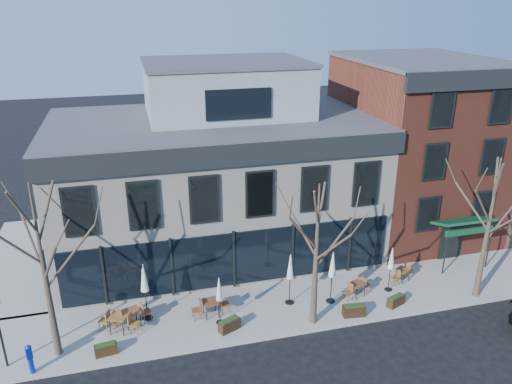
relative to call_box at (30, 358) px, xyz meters
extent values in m
plane|color=black|center=(9.41, 4.20, -0.89)|extent=(120.00, 120.00, 0.00)
cube|color=gray|center=(12.66, 2.05, -0.82)|extent=(33.50, 4.70, 0.15)
cube|color=gray|center=(-1.84, 10.20, -0.82)|extent=(4.50, 12.00, 0.15)
cube|color=beige|center=(9.41, 9.20, 3.11)|extent=(18.00, 10.00, 8.00)
cube|color=#47474C|center=(9.41, 9.20, 7.16)|extent=(18.30, 10.30, 0.30)
cube|color=black|center=(9.41, 4.08, 6.66)|extent=(18.30, 0.25, 1.10)
cube|color=black|center=(0.29, 9.20, 6.66)|extent=(0.25, 10.30, 1.10)
cube|color=black|center=(9.41, 4.14, 1.01)|extent=(17.20, 0.12, 3.00)
cube|color=black|center=(0.35, 8.20, 1.01)|extent=(0.12, 7.50, 3.00)
cube|color=gray|center=(10.41, 10.20, 8.71)|extent=(9.00, 6.50, 3.00)
cube|color=brown|center=(22.41, 9.20, 4.61)|extent=(8.00, 10.00, 11.00)
cube|color=#47474C|center=(22.41, 9.20, 10.16)|extent=(8.20, 10.20, 0.25)
cube|color=black|center=(22.41, 4.08, 9.71)|extent=(8.20, 0.25, 1.00)
cube|color=#0E3D21|center=(22.41, 3.35, 2.01)|extent=(3.20, 1.66, 0.67)
cube|color=black|center=(22.41, 4.15, 0.36)|extent=(1.40, 0.10, 2.50)
cone|color=#382B21|center=(0.91, 1.00, 3.22)|extent=(0.34, 0.34, 7.92)
cylinder|color=#382B21|center=(1.98, 1.19, 3.79)|extent=(2.23, 0.50, 2.48)
cylinder|color=#382B21|center=(0.46, 1.97, 4.25)|extent=(1.03, 2.05, 2.14)
cylinder|color=#382B21|center=(0.07, 0.69, 4.76)|extent=(1.80, 0.75, 2.21)
cylinder|color=#382B21|center=(1.36, 0.04, 4.16)|extent=(1.03, 2.04, 2.28)
cone|color=#382B21|center=(12.41, 0.30, 2.78)|extent=(0.34, 0.34, 7.04)
cylinder|color=#382B21|center=(13.36, 0.47, 3.28)|extent=(2.00, 0.46, 2.21)
cylinder|color=#382B21|center=(12.01, 1.16, 3.69)|extent=(0.93, 1.84, 1.91)
cylinder|color=#382B21|center=(11.66, 0.03, 4.15)|extent=(1.61, 0.68, 1.97)
cylinder|color=#382B21|center=(12.81, -0.56, 3.61)|extent=(0.93, 1.83, 2.03)
cone|color=#382B21|center=(21.41, 0.30, 3.00)|extent=(0.34, 0.34, 7.48)
cylinder|color=#382B21|center=(22.42, 0.48, 3.54)|extent=(2.12, 0.48, 2.35)
cylinder|color=#382B21|center=(20.99, 1.21, 3.97)|extent=(0.98, 1.94, 2.03)
cylinder|color=#382B21|center=(20.62, 0.01, 4.46)|extent=(1.71, 0.71, 2.09)
cylinder|color=#382B21|center=(21.84, -0.61, 3.89)|extent=(0.98, 1.94, 2.16)
cylinder|color=black|center=(-1.09, 0.70, 0.96)|extent=(0.10, 0.10, 3.40)
cylinder|color=#0D26AE|center=(0.00, 0.00, -0.37)|extent=(0.21, 0.21, 0.75)
cube|color=#0D26AE|center=(0.00, 0.00, 0.28)|extent=(0.29, 0.27, 0.54)
cone|color=#0D26AE|center=(0.00, 0.00, 0.60)|extent=(0.28, 0.28, 0.13)
cube|color=brown|center=(4.09, 2.20, 0.05)|extent=(0.96, 0.96, 0.04)
cylinder|color=black|center=(3.89, 1.81, -0.35)|extent=(0.04, 0.04, 0.78)
cylinder|color=black|center=(4.48, 2.00, -0.35)|extent=(0.04, 0.04, 0.78)
cylinder|color=black|center=(3.71, 2.39, -0.35)|extent=(0.04, 0.04, 0.78)
cylinder|color=black|center=(4.29, 2.58, -0.35)|extent=(0.04, 0.04, 0.78)
cube|color=brown|center=(3.52, 1.90, 0.08)|extent=(1.05, 1.05, 0.05)
cylinder|color=black|center=(3.10, 1.74, -0.34)|extent=(0.05, 0.05, 0.81)
cylinder|color=black|center=(3.68, 1.48, -0.34)|extent=(0.05, 0.05, 0.81)
cylinder|color=black|center=(3.36, 2.32, -0.34)|extent=(0.05, 0.05, 0.81)
cylinder|color=black|center=(3.94, 2.06, -0.34)|extent=(0.05, 0.05, 0.81)
cube|color=brown|center=(7.80, 2.03, 0.05)|extent=(0.83, 0.83, 0.04)
cylinder|color=black|center=(7.53, 1.70, -0.35)|extent=(0.04, 0.04, 0.78)
cylinder|color=black|center=(8.14, 1.76, -0.35)|extent=(0.04, 0.04, 0.78)
cylinder|color=black|center=(7.47, 2.31, -0.35)|extent=(0.04, 0.04, 0.78)
cylinder|color=black|center=(8.07, 2.37, -0.35)|extent=(0.04, 0.04, 0.78)
cube|color=brown|center=(15.39, 1.81, -0.02)|extent=(0.88, 0.88, 0.04)
cylinder|color=black|center=(15.23, 1.46, -0.39)|extent=(0.04, 0.04, 0.71)
cylinder|color=black|center=(15.75, 1.64, -0.39)|extent=(0.04, 0.04, 0.71)
cylinder|color=black|center=(15.04, 1.98, -0.39)|extent=(0.04, 0.04, 0.71)
cylinder|color=black|center=(15.56, 2.17, -0.39)|extent=(0.04, 0.04, 0.71)
cube|color=brown|center=(18.41, 2.55, -0.06)|extent=(0.87, 0.87, 0.04)
cylinder|color=black|center=(18.29, 2.20, -0.41)|extent=(0.04, 0.04, 0.68)
cylinder|color=black|center=(18.76, 2.42, -0.41)|extent=(0.04, 0.04, 0.68)
cylinder|color=black|center=(18.07, 2.67, -0.41)|extent=(0.04, 0.04, 0.68)
cylinder|color=black|center=(18.54, 2.89, -0.41)|extent=(0.04, 0.04, 0.68)
cylinder|color=black|center=(4.81, 2.57, -0.71)|extent=(0.48, 0.48, 0.07)
cylinder|color=black|center=(4.81, 2.57, 0.45)|extent=(0.05, 0.05, 2.39)
cone|color=silver|center=(4.81, 2.57, 1.54)|extent=(0.39, 0.39, 1.41)
cylinder|color=black|center=(8.12, 1.33, -0.72)|extent=(0.40, 0.40, 0.05)
cylinder|color=black|center=(8.12, 1.33, 0.25)|extent=(0.04, 0.04, 1.98)
cone|color=beige|center=(8.12, 1.33, 1.15)|extent=(0.32, 0.32, 1.17)
cylinder|color=black|center=(11.82, 2.08, -0.71)|extent=(0.44, 0.44, 0.06)
cylinder|color=black|center=(11.82, 2.08, 0.37)|extent=(0.05, 0.05, 2.22)
cone|color=silver|center=(11.82, 2.08, 1.37)|extent=(0.36, 0.36, 1.31)
cylinder|color=black|center=(13.88, 1.67, -0.71)|extent=(0.46, 0.46, 0.06)
cylinder|color=black|center=(13.88, 1.67, 0.40)|extent=(0.05, 0.05, 2.28)
cone|color=silver|center=(13.88, 1.67, 1.44)|extent=(0.37, 0.37, 1.35)
cylinder|color=black|center=(17.25, 1.89, -0.72)|extent=(0.40, 0.40, 0.05)
cylinder|color=black|center=(17.25, 1.89, 0.26)|extent=(0.05, 0.05, 2.00)
cone|color=beige|center=(17.25, 1.89, 1.17)|extent=(0.33, 0.33, 1.18)
cube|color=black|center=(2.92, 0.41, -0.51)|extent=(0.99, 0.51, 0.47)
cube|color=#1E3314|center=(2.92, 0.41, -0.25)|extent=(0.89, 0.42, 0.08)
cube|color=black|center=(8.45, 0.70, -0.48)|extent=(1.12, 0.81, 0.52)
cube|color=#1E3314|center=(8.45, 0.70, -0.20)|extent=(1.00, 0.69, 0.08)
cube|color=black|center=(14.51, 0.27, -0.47)|extent=(1.12, 0.55, 0.54)
cube|color=#1E3314|center=(14.51, 0.27, -0.18)|extent=(1.01, 0.45, 0.09)
cube|color=black|center=(16.92, 0.54, -0.50)|extent=(1.04, 0.72, 0.48)
cube|color=#1E3314|center=(16.92, 0.54, -0.24)|extent=(0.92, 0.61, 0.08)
camera|label=1|loc=(4.75, -18.22, 13.72)|focal=35.00mm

